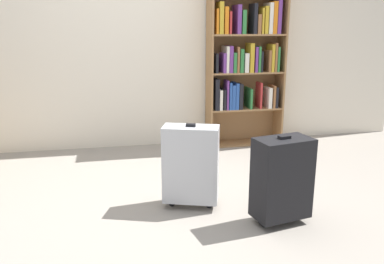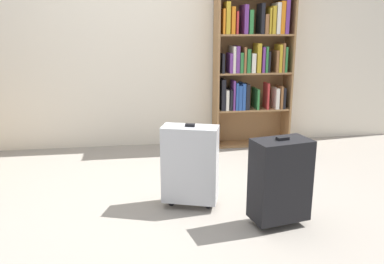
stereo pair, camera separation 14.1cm
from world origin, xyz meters
name	(u,v)px [view 2 (the right image)]	position (x,y,z in m)	size (l,w,h in m)	color
ground_plane	(172,211)	(0.00, 0.00, 0.00)	(10.46, 10.46, 0.00)	gray
back_wall	(154,27)	(0.00, 1.78, 1.30)	(5.98, 0.10, 2.60)	beige
bookshelf	(253,42)	(1.05, 1.58, 1.14)	(0.84, 0.28, 2.01)	olive
suitcase_silver	(190,164)	(0.14, 0.06, 0.33)	(0.44, 0.31, 0.64)	#B7BABF
suitcase_black	(280,180)	(0.69, -0.31, 0.32)	(0.41, 0.29, 0.62)	black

